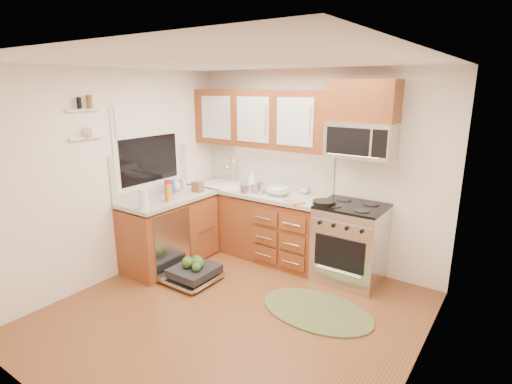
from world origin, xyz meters
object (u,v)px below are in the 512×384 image
Objects in this scene: skillet at (324,203)px; upper_cabinets at (260,119)px; sink at (224,193)px; bowl_a at (279,193)px; paper_towel_roll at (144,199)px; rug at (317,311)px; microwave at (361,140)px; bowl_b at (277,191)px; stock_pot at (247,188)px; dishwasher at (192,273)px; range at (350,243)px; cutting_board at (295,202)px; cup at (304,190)px.

upper_cabinets is at bearing 163.76° from skillet.
bowl_a is (0.94, -0.03, 0.16)m from sink.
rug is at bearing 16.23° from paper_towel_roll.
bowl_b is (-1.03, -0.13, -0.73)m from microwave.
stock_pot is 0.75× the size of bowl_a.
bowl_a is at bearing -37.32° from bowl_b.
stock_pot is 0.83× the size of paper_towel_roll.
stock_pot is at bearing -162.23° from bowl_a.
sink reaches higher than dishwasher.
upper_cabinets is at bearing 144.11° from rug.
rug is at bearing -67.09° from skillet.
range is 1.96m from sink.
stock_pot reaches higher than bowl_b.
bowl_b is at bearing 152.03° from cutting_board.
microwave is 1.06m from cutting_board.
dishwasher is 1.80m from skillet.
paper_towel_roll is at bearing -90.00° from sink.
bowl_a is at bearing -177.51° from range.
paper_towel_roll is at bearing -108.22° from upper_cabinets.
paper_towel_roll is at bearing -123.78° from bowl_a.
microwave reaches higher than skillet.
rug is (1.95, -0.87, -0.79)m from sink.
skillet is at bearing 36.93° from dishwasher.
upper_cabinets is at bearing 16.45° from sink.
stock_pot is (0.53, -0.17, 0.19)m from sink.
sink is at bearing 178.00° from bowl_a.
rug is 4.54× the size of skillet.
paper_towel_roll is at bearing -112.50° from stock_pot.
cup is at bearing 31.29° from stock_pot.
dishwasher is 6.09× the size of cup.
paper_towel_roll reaches higher than sink.
sink is 1.21m from cup.
rug is at bearing -45.06° from cutting_board.
sink is 0.51× the size of rug.
paper_towel_roll reaches higher than skillet.
range is 0.60m from skillet.
paper_towel_roll is at bearing -140.87° from microwave.
cup reaches higher than rug.
microwave reaches higher than cup.
paper_towel_roll is (-1.95, -0.57, 1.04)m from rug.
paper_towel_roll is at bearing -142.48° from skillet.
upper_cabinets is 1.25m from cutting_board.
rug is 1.67m from bowl_b.
paper_towel_roll is 0.82× the size of bowl_b.
dishwasher is 1.51m from bowl_b.
sink is 2.32× the size of skillet.
cutting_board is at bearing 44.22° from paper_towel_roll.
range is 1.53× the size of sink.
stock_pot is (-1.12, 0.01, 0.01)m from skillet.
microwave reaches higher than sink.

